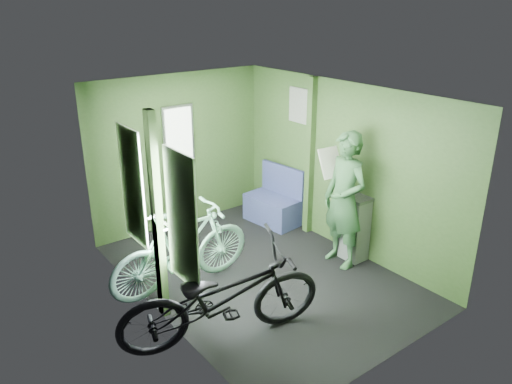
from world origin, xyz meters
The scene contains 6 objects.
room centered at (-0.04, 0.04, 1.44)m, with size 4.00×4.02×2.31m.
bicycle_black centered at (-1.12, -0.83, 0.00)m, with size 0.73×2.09×1.10m, color black.
bicycle_mint centered at (-0.93, 0.30, 0.00)m, with size 0.51×1.82×1.09m, color #79B99C.
passenger centered at (1.04, -0.38, 0.89)m, with size 0.47×0.74×1.78m.
waste_box centered at (1.26, -0.38, 0.44)m, with size 0.26×0.37×0.89m, color slate.
bench_seat centered at (1.14, 1.16, 0.26)m, with size 0.57×0.89×0.89m.
Camera 1 is at (-3.39, -4.35, 3.30)m, focal length 35.00 mm.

